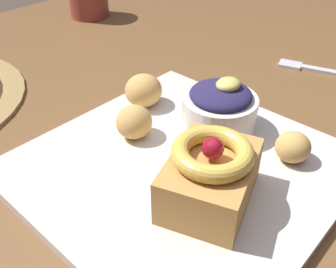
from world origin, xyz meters
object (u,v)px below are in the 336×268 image
object	(u,v)px
berry_ramekin	(220,108)
front_plate	(182,167)
fork	(312,69)
cake_slice	(211,174)
fritter_back	(134,122)
fritter_front	(143,90)
fritter_middle	(293,147)

from	to	relation	value
berry_ramekin	front_plate	bearing A→B (deg)	-172.65
front_plate	fork	distance (m)	0.33
front_plate	cake_slice	xyz separation A→B (m)	(-0.02, -0.05, 0.04)
cake_slice	fritter_back	xyz separation A→B (m)	(0.02, 0.13, -0.01)
fritter_front	fork	size ratio (longest dim) A/B	0.39
fritter_back	fritter_front	bearing A→B (deg)	36.66
berry_ramekin	fritter_middle	size ratio (longest dim) A/B	2.30
berry_ramekin	fritter_middle	world-z (taller)	berry_ramekin
fritter_middle	fork	xyz separation A→B (m)	(0.24, 0.09, -0.03)
front_plate	fritter_middle	size ratio (longest dim) A/B	8.14
cake_slice	front_plate	bearing A→B (deg)	66.74
front_plate	cake_slice	bearing A→B (deg)	-113.26
front_plate	cake_slice	size ratio (longest dim) A/B	2.60
berry_ramekin	fritter_back	size ratio (longest dim) A/B	2.06
front_plate	fork	size ratio (longest dim) A/B	2.48
fork	fritter_front	bearing A→B (deg)	50.79
fritter_front	fritter_middle	size ratio (longest dim) A/B	1.28
cake_slice	fritter_middle	distance (m)	0.11
fritter_front	fork	bearing A→B (deg)	-22.23
berry_ramekin	fritter_middle	bearing A→B (deg)	-87.04
fritter_middle	fritter_front	bearing A→B (deg)	97.56
front_plate	fritter_back	distance (m)	0.08
cake_slice	berry_ramekin	bearing A→B (deg)	32.07
berry_ramekin	fritter_back	distance (m)	0.10
fritter_middle	fork	size ratio (longest dim) A/B	0.30
cake_slice	fritter_middle	xyz separation A→B (m)	(0.11, -0.03, -0.01)
front_plate	fritter_middle	bearing A→B (deg)	-44.81
cake_slice	berry_ramekin	xyz separation A→B (m)	(0.10, 0.06, -0.00)
fritter_middle	front_plate	bearing A→B (deg)	135.19
front_plate	fritter_back	world-z (taller)	fritter_back
front_plate	fritter_front	bearing A→B (deg)	63.54
fritter_back	fork	distance (m)	0.33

